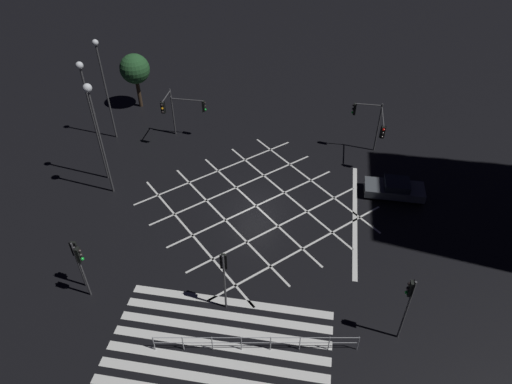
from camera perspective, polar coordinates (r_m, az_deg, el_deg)
The scene contains 16 objects.
ground_plane at distance 31.04m, azimuth 0.00°, elevation -1.75°, with size 200.00×200.00×0.00m, color black.
road_markings at distance 26.27m, azimuth -1.74°, elevation -11.54°, with size 16.62×22.06×0.01m.
traffic_light_ne_cross at distance 34.74m, azimuth 15.34°, elevation 7.67°, with size 0.36×3.12×3.97m.
traffic_light_se_main at distance 22.94m, azimuth 18.50°, elevation -12.54°, with size 0.39×0.36×4.28m.
traffic_light_median_south at distance 23.25m, azimuth -4.00°, elevation -9.73°, with size 0.36×0.39×3.98m.
traffic_light_sw_cross at distance 26.30m, azimuth -21.53°, elevation -7.31°, with size 0.36×0.39×3.36m.
traffic_light_ne_main at distance 35.98m, azimuth 13.48°, elevation 9.25°, with size 2.23×0.36×4.10m.
traffic_light_nw_main at distance 37.33m, azimuth -8.12°, elevation 10.31°, with size 2.89×0.36×3.43m.
traffic_light_nw_cross at distance 36.79m, azimuth -11.06°, elevation 10.24°, with size 0.36×2.22×4.05m.
traffic_light_sw_main at distance 25.46m, azimuth -21.05°, elevation -8.17°, with size 0.39×0.36×3.73m.
street_lamp_east at distance 32.12m, azimuth -20.09°, elevation 10.23°, with size 0.48×0.48×8.93m.
street_lamp_west at distance 30.55m, azimuth -19.55°, elevation 8.96°, with size 0.56×0.56×8.23m.
street_lamp_far at distance 37.30m, azimuth -18.64°, elevation 13.73°, with size 0.46×0.46×8.20m.
street_tree_near at distance 42.42m, azimuth -14.92°, elevation 14.61°, with size 2.59×2.59×4.91m.
waiting_car at distance 33.01m, azimuth 16.94°, elevation 0.41°, with size 4.08×1.76×1.20m.
pedestrian_railing at distance 23.34m, azimuth 0.00°, elevation -18.20°, with size 9.91×1.71×1.05m.
Camera 1 is at (3.90, -23.12, 20.33)m, focal length 32.00 mm.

